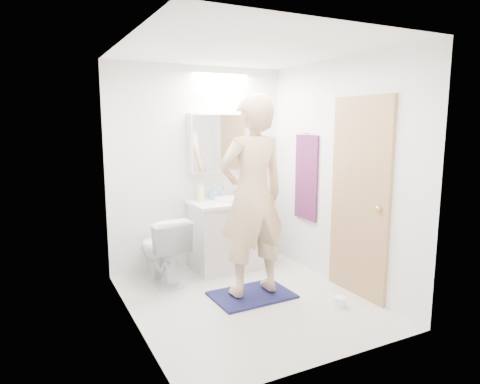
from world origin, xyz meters
TOP-DOWN VIEW (x-y plane):
  - floor at (0.00, 0.00)m, footprint 2.50×2.50m
  - ceiling at (0.00, 0.00)m, footprint 2.50×2.50m
  - wall_back at (0.00, 1.25)m, footprint 2.50×0.00m
  - wall_front at (0.00, -1.25)m, footprint 2.50×0.00m
  - wall_left at (-1.10, 0.00)m, footprint 0.00×2.50m
  - wall_right at (1.10, 0.00)m, footprint 0.00×2.50m
  - vanity_cabinet at (0.28, 0.96)m, footprint 0.90×0.55m
  - countertop at (0.28, 0.96)m, footprint 0.95×0.58m
  - sink_basin at (0.28, 0.99)m, footprint 0.36×0.36m
  - faucet at (0.28, 1.19)m, footprint 0.02×0.02m
  - medicine_cabinet at (0.30, 1.18)m, footprint 0.88×0.14m
  - mirror_panel at (0.30, 1.10)m, footprint 0.84×0.01m
  - toilet at (-0.60, 0.85)m, footprint 0.49×0.77m
  - bath_rug at (0.09, 0.07)m, footprint 0.81×0.57m
  - person at (0.09, 0.07)m, footprint 0.73×0.49m
  - door at (1.08, -0.35)m, footprint 0.04×0.80m
  - door_knob at (1.04, -0.65)m, footprint 0.06×0.06m
  - towel at (1.08, 0.55)m, footprint 0.02×0.42m
  - towel_hook at (1.07, 0.55)m, footprint 0.07×0.02m
  - soap_bottle_a at (-0.04, 1.11)m, footprint 0.11×0.11m
  - soap_bottle_b at (0.15, 1.15)m, footprint 0.11×0.11m
  - toothbrush_cup at (0.47, 1.12)m, footprint 0.11×0.11m
  - toilet_paper_roll at (0.72, -0.55)m, footprint 0.11×0.11m

SIDE VIEW (x-z plane):
  - floor at x=0.00m, z-range 0.00..0.00m
  - bath_rug at x=0.09m, z-range 0.00..0.02m
  - toilet_paper_roll at x=0.72m, z-range 0.00..0.10m
  - toilet at x=-0.60m, z-range 0.00..0.75m
  - vanity_cabinet at x=0.28m, z-range 0.00..0.78m
  - countertop at x=0.28m, z-range 0.78..0.82m
  - sink_basin at x=0.28m, z-range 0.82..0.85m
  - toothbrush_cup at x=0.47m, z-range 0.82..0.91m
  - faucet at x=0.28m, z-range 0.82..0.98m
  - soap_bottle_b at x=0.15m, z-range 0.82..1.00m
  - soap_bottle_a at x=-0.04m, z-range 0.82..1.07m
  - door_knob at x=1.04m, z-range 0.92..0.98m
  - door at x=1.08m, z-range 0.00..2.00m
  - person at x=0.09m, z-range 0.05..2.01m
  - towel at x=1.08m, z-range 0.60..1.60m
  - wall_back at x=0.00m, z-range -0.05..2.45m
  - wall_front at x=0.00m, z-range -0.05..2.45m
  - wall_left at x=-1.10m, z-range -0.05..2.45m
  - wall_right at x=1.10m, z-range -0.05..2.45m
  - medicine_cabinet at x=0.30m, z-range 1.15..1.85m
  - mirror_panel at x=0.30m, z-range 1.17..1.83m
  - towel_hook at x=1.07m, z-range 1.61..1.63m
  - ceiling at x=0.00m, z-range 2.40..2.40m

